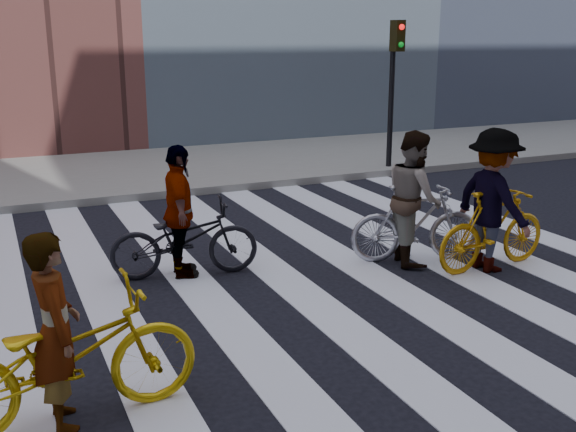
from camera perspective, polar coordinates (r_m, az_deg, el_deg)
ground at (r=8.81m, az=3.18°, el=-5.03°), size 100.00×100.00×0.00m
sidewalk_far at (r=15.60m, az=-9.61°, el=4.00°), size 100.00×5.00×0.15m
zebra_crosswalk at (r=8.81m, az=3.18°, el=-4.99°), size 8.25×10.00×0.01m
traffic_signal at (r=15.12m, az=8.98°, el=12.10°), size 0.22×0.42×3.33m
bike_yellow_left at (r=5.72m, az=-18.38°, el=-11.36°), size 2.17×0.85×1.12m
bike_silver_mid at (r=9.35m, az=10.74°, el=-0.61°), size 1.87×1.02×1.08m
bike_yellow_right at (r=9.30m, az=16.98°, el=-1.11°), size 1.83×0.62×1.08m
bike_dark_rear at (r=8.74m, az=-8.77°, el=-1.94°), size 1.97×0.97×0.99m
rider_left at (r=5.61m, az=-19.10°, el=-9.17°), size 0.42×0.61×1.61m
rider_mid at (r=9.23m, az=10.60°, el=1.55°), size 0.92×1.05×1.81m
rider_right at (r=9.16m, az=16.94°, el=1.26°), size 0.77×1.26×1.88m
rider_rear at (r=8.62m, az=-9.18°, el=0.32°), size 0.59×1.06×1.72m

